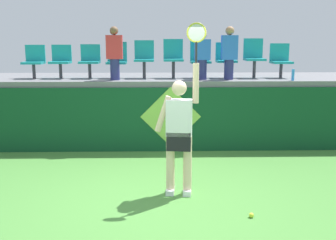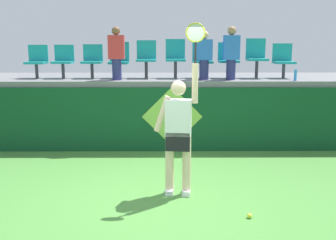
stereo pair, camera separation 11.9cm
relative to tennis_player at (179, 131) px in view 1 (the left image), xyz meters
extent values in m
plane|color=#478438|center=(-0.30, -0.30, -0.99)|extent=(40.00, 40.00, 0.00)
cube|color=#0F4223|center=(-0.30, 2.53, -0.31)|extent=(10.37, 0.20, 1.36)
cube|color=slate|center=(-0.30, 3.68, 0.43)|extent=(10.37, 2.40, 0.12)
cube|color=white|center=(-0.14, 0.02, -0.95)|extent=(0.15, 0.27, 0.08)
cube|color=white|center=(0.12, -0.02, -0.95)|extent=(0.15, 0.27, 0.08)
cylinder|color=beige|center=(-0.14, 0.02, -0.53)|extent=(0.13, 0.13, 0.92)
cylinder|color=beige|center=(0.12, -0.02, -0.53)|extent=(0.13, 0.13, 0.92)
cube|color=black|center=(-0.01, 0.00, -0.15)|extent=(0.38, 0.26, 0.28)
cube|color=white|center=(-0.01, 0.00, 0.20)|extent=(0.40, 0.27, 0.54)
sphere|color=beige|center=(-0.01, 0.00, 0.64)|extent=(0.22, 0.22, 0.22)
cylinder|color=beige|center=(-0.24, 0.03, 0.25)|extent=(0.26, 0.12, 0.55)
cylinder|color=beige|center=(0.23, -0.03, 0.71)|extent=(0.09, 0.09, 0.58)
cylinder|color=black|center=(0.23, -0.03, 1.15)|extent=(0.03, 0.03, 0.30)
torus|color=gold|center=(0.23, -0.03, 1.43)|extent=(0.28, 0.06, 0.28)
ellipsoid|color=silver|center=(0.23, -0.03, 1.43)|extent=(0.24, 0.05, 0.24)
sphere|color=#D1E533|center=(0.91, -0.88, -0.96)|extent=(0.07, 0.07, 0.07)
cylinder|color=#338CE5|center=(2.54, 2.64, 0.61)|extent=(0.06, 0.06, 0.24)
cylinder|color=#38383D|center=(-3.08, 3.25, 0.65)|extent=(0.07, 0.07, 0.32)
cube|color=teal|center=(-3.08, 3.25, 0.83)|extent=(0.44, 0.42, 0.05)
cube|color=teal|center=(-3.08, 3.44, 1.04)|extent=(0.44, 0.04, 0.37)
cylinder|color=#38383D|center=(-2.49, 3.25, 0.65)|extent=(0.07, 0.07, 0.33)
cube|color=teal|center=(-2.49, 3.25, 0.84)|extent=(0.44, 0.42, 0.05)
cube|color=teal|center=(-2.49, 3.44, 1.05)|extent=(0.44, 0.04, 0.36)
cylinder|color=#38383D|center=(-1.84, 3.25, 0.65)|extent=(0.07, 0.07, 0.33)
cube|color=teal|center=(-1.84, 3.25, 0.84)|extent=(0.44, 0.42, 0.05)
cube|color=teal|center=(-1.84, 3.44, 1.05)|extent=(0.44, 0.04, 0.37)
cylinder|color=#38383D|center=(-1.24, 3.25, 0.65)|extent=(0.07, 0.07, 0.32)
cube|color=teal|center=(-1.24, 3.25, 0.83)|extent=(0.44, 0.42, 0.05)
cube|color=teal|center=(-1.24, 3.44, 1.08)|extent=(0.44, 0.04, 0.43)
cylinder|color=#38383D|center=(-0.63, 3.25, 0.68)|extent=(0.07, 0.07, 0.37)
cube|color=teal|center=(-0.63, 3.25, 0.89)|extent=(0.44, 0.42, 0.05)
cube|color=teal|center=(-0.63, 3.44, 1.12)|extent=(0.44, 0.04, 0.42)
cylinder|color=#38383D|center=(0.03, 3.25, 0.68)|extent=(0.07, 0.07, 0.38)
cube|color=teal|center=(0.03, 3.25, 0.89)|extent=(0.44, 0.42, 0.05)
cube|color=teal|center=(0.03, 3.44, 1.14)|extent=(0.44, 0.04, 0.44)
cylinder|color=#38383D|center=(0.64, 3.25, 0.66)|extent=(0.07, 0.07, 0.33)
cube|color=teal|center=(0.64, 3.25, 0.85)|extent=(0.44, 0.42, 0.05)
cube|color=teal|center=(0.64, 3.44, 1.09)|extent=(0.44, 0.04, 0.44)
cylinder|color=#38383D|center=(1.22, 3.25, 0.66)|extent=(0.07, 0.07, 0.35)
cube|color=teal|center=(1.22, 3.25, 0.86)|extent=(0.44, 0.42, 0.05)
cube|color=teal|center=(1.22, 3.44, 1.09)|extent=(0.44, 0.04, 0.39)
cylinder|color=#38383D|center=(1.86, 3.25, 0.68)|extent=(0.07, 0.07, 0.39)
cube|color=teal|center=(1.86, 3.25, 0.90)|extent=(0.44, 0.42, 0.05)
cube|color=teal|center=(1.86, 3.44, 1.15)|extent=(0.44, 0.04, 0.44)
cylinder|color=#38383D|center=(2.47, 3.25, 0.65)|extent=(0.07, 0.07, 0.32)
cube|color=teal|center=(2.47, 3.25, 0.84)|extent=(0.44, 0.42, 0.05)
cube|color=teal|center=(2.47, 3.44, 1.06)|extent=(0.44, 0.04, 0.40)
cylinder|color=navy|center=(1.22, 2.91, 0.70)|extent=(0.20, 0.20, 0.43)
cube|color=blue|center=(1.22, 2.91, 1.18)|extent=(0.34, 0.20, 0.52)
sphere|color=#A87A56|center=(1.22, 2.91, 1.53)|extent=(0.19, 0.19, 0.19)
cylinder|color=navy|center=(-1.24, 2.87, 0.71)|extent=(0.20, 0.20, 0.45)
cube|color=red|center=(-1.24, 2.87, 1.19)|extent=(0.34, 0.20, 0.50)
sphere|color=brown|center=(-1.24, 2.87, 1.53)|extent=(0.18, 0.18, 0.18)
cylinder|color=navy|center=(0.64, 2.91, 0.70)|extent=(0.20, 0.20, 0.43)
cube|color=blue|center=(0.64, 2.91, 1.13)|extent=(0.34, 0.20, 0.44)
sphere|color=#DBAD84|center=(0.64, 2.91, 1.44)|extent=(0.18, 0.18, 0.18)
cube|color=#0F4223|center=(-0.06, 2.42, -0.99)|extent=(0.90, 0.01, 0.00)
plane|color=#8CC64C|center=(-0.06, 2.42, -0.24)|extent=(1.27, 0.00, 1.27)
camera|label=1|loc=(-0.32, -5.87, 1.32)|focal=43.27mm
camera|label=2|loc=(-0.20, -5.88, 1.32)|focal=43.27mm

